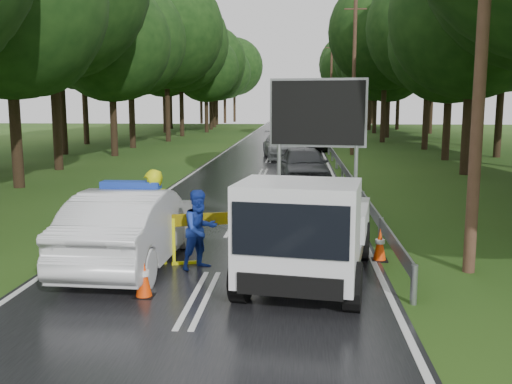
# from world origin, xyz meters

# --- Properties ---
(ground) EXTENTS (160.00, 160.00, 0.00)m
(ground) POSITION_xyz_m (0.00, 0.00, 0.00)
(ground) COLOR #1D4012
(ground) RESTS_ON ground
(road) EXTENTS (7.00, 140.00, 0.02)m
(road) POSITION_xyz_m (0.00, 30.00, 0.01)
(road) COLOR black
(road) RESTS_ON ground
(guardrail) EXTENTS (0.12, 60.06, 0.70)m
(guardrail) POSITION_xyz_m (3.70, 29.67, 0.55)
(guardrail) COLOR gray
(guardrail) RESTS_ON ground
(utility_pole_near) EXTENTS (1.40, 0.24, 10.00)m
(utility_pole_near) POSITION_xyz_m (5.20, 2.00, 5.06)
(utility_pole_near) COLOR #462E20
(utility_pole_near) RESTS_ON ground
(utility_pole_mid) EXTENTS (1.40, 0.24, 10.00)m
(utility_pole_mid) POSITION_xyz_m (5.20, 28.00, 5.06)
(utility_pole_mid) COLOR #462E20
(utility_pole_mid) RESTS_ON ground
(utility_pole_far) EXTENTS (1.40, 0.24, 10.00)m
(utility_pole_far) POSITION_xyz_m (5.20, 54.00, 5.06)
(utility_pole_far) COLOR #462E20
(utility_pole_far) RESTS_ON ground
(police_sedan) EXTENTS (1.88, 5.01, 1.80)m
(police_sedan) POSITION_xyz_m (-1.77, 1.99, 0.82)
(police_sedan) COLOR silver
(police_sedan) RESTS_ON ground
(work_truck) EXTENTS (2.85, 5.10, 3.86)m
(work_truck) POSITION_xyz_m (1.90, 1.09, 1.05)
(work_truck) COLOR gray
(work_truck) RESTS_ON ground
(barrier) EXTENTS (2.58, 0.82, 1.11)m
(barrier) POSITION_xyz_m (0.35, 2.35, 0.84)
(barrier) COLOR #E0E30C
(barrier) RESTS_ON ground
(officer) EXTENTS (0.89, 0.80, 2.05)m
(officer) POSITION_xyz_m (-1.31, 2.00, 1.03)
(officer) COLOR #D4DE0C
(officer) RESTS_ON ground
(civilian) EXTENTS (1.02, 1.01, 1.66)m
(civilian) POSITION_xyz_m (-0.30, 1.82, 0.83)
(civilian) COLOR #1936A8
(civilian) RESTS_ON ground
(queue_car_first) EXTENTS (2.33, 4.92, 1.62)m
(queue_car_first) POSITION_xyz_m (1.93, 14.18, 0.81)
(queue_car_first) COLOR #44464C
(queue_car_first) RESTS_ON ground
(queue_car_second) EXTENTS (3.00, 5.82, 1.61)m
(queue_car_second) POSITION_xyz_m (0.80, 25.37, 0.81)
(queue_car_second) COLOR #A1A3A8
(queue_car_second) RESTS_ON ground
(queue_car_third) EXTENTS (2.48, 5.19, 1.43)m
(queue_car_third) POSITION_xyz_m (2.54, 31.37, 0.71)
(queue_car_third) COLOR black
(queue_car_third) RESTS_ON ground
(queue_car_fourth) EXTENTS (2.00, 4.48, 1.43)m
(queue_car_fourth) POSITION_xyz_m (2.44, 39.41, 0.71)
(queue_car_fourth) COLOR #3A3D41
(queue_car_fourth) RESTS_ON ground
(cone_center) EXTENTS (0.35, 0.35, 0.75)m
(cone_center) POSITION_xyz_m (-1.00, 0.00, 0.36)
(cone_center) COLOR black
(cone_center) RESTS_ON ground
(cone_far) EXTENTS (0.33, 0.33, 0.69)m
(cone_far) POSITION_xyz_m (0.55, 2.50, 0.33)
(cone_far) COLOR black
(cone_far) RESTS_ON ground
(cone_left_mid) EXTENTS (0.32, 0.32, 0.67)m
(cone_left_mid) POSITION_xyz_m (-3.26, 2.03, 0.32)
(cone_left_mid) COLOR black
(cone_left_mid) RESTS_ON ground
(cone_right) EXTENTS (0.34, 0.34, 0.73)m
(cone_right) POSITION_xyz_m (3.50, 2.70, 0.35)
(cone_right) COLOR black
(cone_right) RESTS_ON ground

